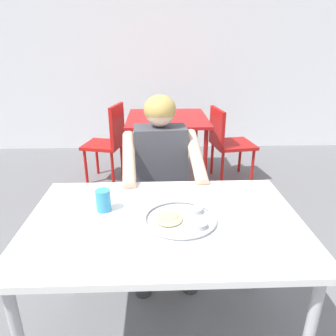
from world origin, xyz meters
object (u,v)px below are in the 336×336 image
(table_background_red, at_px, (167,125))
(chair_red_right, at_px, (226,139))
(table_foreground, at_px, (164,232))
(diner_foreground, at_px, (162,171))
(thali_tray, at_px, (181,219))
(drinking_cup, at_px, (103,200))
(chair_red_left, at_px, (109,139))
(chair_foreground, at_px, (160,187))

(table_background_red, distance_m, chair_red_right, 0.68)
(table_foreground, distance_m, diner_foreground, 0.64)
(thali_tray, bearing_deg, diner_foreground, 96.59)
(thali_tray, distance_m, table_background_red, 2.15)
(drinking_cup, xyz_separation_m, table_background_red, (0.38, 2.03, -0.14))
(thali_tray, distance_m, diner_foreground, 0.66)
(thali_tray, distance_m, chair_red_right, 2.24)
(drinking_cup, xyz_separation_m, chair_red_left, (-0.26, 2.02, -0.29))
(chair_red_left, bearing_deg, diner_foreground, -69.52)
(drinking_cup, bearing_deg, table_foreground, -17.70)
(table_foreground, bearing_deg, chair_foreground, 90.78)
(table_foreground, xyz_separation_m, diner_foreground, (0.00, 0.64, 0.04))
(drinking_cup, relative_size, diner_foreground, 0.09)
(table_background_red, bearing_deg, chair_red_left, -179.10)
(table_foreground, distance_m, thali_tray, 0.11)
(thali_tray, xyz_separation_m, chair_foreground, (-0.09, 0.88, -0.26))
(diner_foreground, bearing_deg, table_background_red, 86.58)
(chair_foreground, distance_m, chair_red_left, 1.36)
(chair_foreground, bearing_deg, diner_foreground, -86.73)
(table_background_red, relative_size, chair_red_left, 1.05)
(chair_foreground, relative_size, diner_foreground, 0.71)
(table_foreground, height_order, chair_red_right, chair_red_right)
(table_background_red, bearing_deg, diner_foreground, -93.42)
(table_foreground, bearing_deg, chair_red_right, 70.36)
(table_background_red, relative_size, chair_red_right, 1.11)
(table_foreground, height_order, diner_foreground, diner_foreground)
(thali_tray, bearing_deg, table_foreground, 165.35)
(chair_red_left, bearing_deg, thali_tray, -73.62)
(drinking_cup, distance_m, diner_foreground, 0.62)
(chair_foreground, height_order, chair_red_left, chair_red_left)
(thali_tray, distance_m, chair_foreground, 0.92)
(table_foreground, distance_m, chair_red_right, 2.24)
(table_foreground, distance_m, drinking_cup, 0.33)
(chair_foreground, bearing_deg, drinking_cup, -109.63)
(chair_foreground, bearing_deg, chair_red_right, 58.49)
(drinking_cup, height_order, table_background_red, drinking_cup)
(thali_tray, xyz_separation_m, diner_foreground, (-0.08, 0.66, -0.04))
(chair_foreground, bearing_deg, thali_tray, -84.23)
(thali_tray, bearing_deg, chair_red_right, 72.40)
(chair_foreground, distance_m, chair_red_right, 1.46)
(diner_foreground, xyz_separation_m, chair_red_right, (0.75, 1.46, -0.23))
(thali_tray, height_order, table_background_red, thali_tray)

